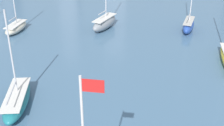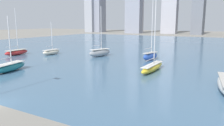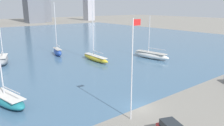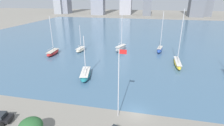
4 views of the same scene
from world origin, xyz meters
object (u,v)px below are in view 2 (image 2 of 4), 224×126
at_px(sailboat_blue, 150,56).
at_px(sailboat_gray, 100,52).
at_px(sailboat_yellow, 152,67).
at_px(sailboat_cream, 51,52).
at_px(sailboat_teal, 9,67).
at_px(sailboat_red, 17,52).

relative_size(sailboat_blue, sailboat_gray, 1.07).
bearing_deg(sailboat_yellow, sailboat_cream, 168.80).
distance_m(sailboat_blue, sailboat_teal, 32.39).
xyz_separation_m(sailboat_red, sailboat_blue, (37.24, 10.75, 0.27)).
bearing_deg(sailboat_red, sailboat_blue, 13.11).
distance_m(sailboat_blue, sailboat_gray, 14.45).
xyz_separation_m(sailboat_gray, sailboat_cream, (-14.69, -3.84, -0.33)).
height_order(sailboat_gray, sailboat_cream, sailboat_gray).
bearing_deg(sailboat_blue, sailboat_yellow, -57.71).
xyz_separation_m(sailboat_yellow, sailboat_teal, (-24.18, -13.83, 0.00)).
xyz_separation_m(sailboat_blue, sailboat_yellow, (4.74, -12.08, -0.27)).
bearing_deg(sailboat_cream, sailboat_red, -140.66).
distance_m(sailboat_red, sailboat_blue, 38.76).
distance_m(sailboat_gray, sailboat_teal, 25.26).
distance_m(sailboat_blue, sailboat_cream, 29.52).
relative_size(sailboat_gray, sailboat_yellow, 0.84).
height_order(sailboat_cream, sailboat_teal, sailboat_teal).
bearing_deg(sailboat_red, sailboat_gray, 19.80).
relative_size(sailboat_cream, sailboat_yellow, 0.59).
height_order(sailboat_blue, sailboat_gray, sailboat_blue).
height_order(sailboat_blue, sailboat_cream, sailboat_blue).
bearing_deg(sailboat_cream, sailboat_gray, 18.72).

